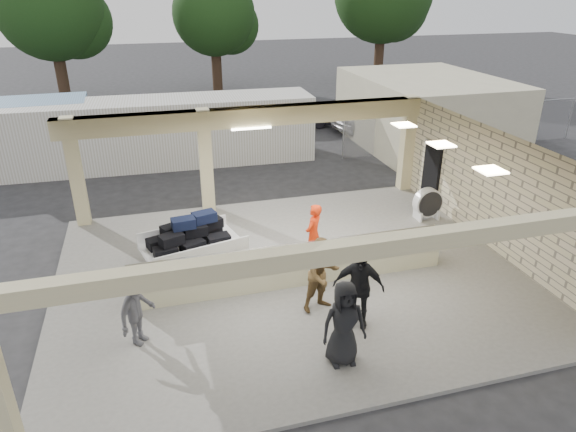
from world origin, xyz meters
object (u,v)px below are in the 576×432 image
object	(u,v)px
baggage_counter	(295,265)
passenger_c	(137,309)
passenger_d	(344,323)
container_white	(163,132)
car_white_a	(383,116)
car_dark	(294,114)
passenger_b	(358,287)
baggage_handler	(313,235)
drum_fan	(428,203)
car_white_b	(460,111)
passenger_a	(322,274)
luggage_cart	(191,241)

from	to	relation	value
baggage_counter	passenger_c	world-z (taller)	passenger_c
passenger_d	container_white	size ratio (longest dim) A/B	0.15
car_white_a	car_dark	xyz separation A→B (m)	(-4.33, 1.84, -0.03)
passenger_b	car_dark	world-z (taller)	passenger_b
baggage_handler	passenger_d	size ratio (longest dim) A/B	0.95
drum_fan	car_white_b	distance (m)	13.60
passenger_a	car_dark	xyz separation A→B (m)	(4.12, 16.53, -0.30)
car_white_a	car_dark	size ratio (longest dim) A/B	1.21
car_white_b	car_dark	size ratio (longest dim) A/B	1.03
luggage_cart	car_white_a	world-z (taller)	luggage_cart
passenger_b	passenger_c	xyz separation A→B (m)	(-4.71, 0.63, -0.12)
drum_fan	car_white_b	bearing A→B (deg)	51.02
luggage_cart	drum_fan	distance (m)	7.76
baggage_counter	passenger_c	distance (m)	4.13
luggage_cart	container_white	world-z (taller)	container_white
passenger_b	car_white_a	distance (m)	17.36
passenger_a	drum_fan	bearing A→B (deg)	22.84
passenger_c	passenger_d	xyz separation A→B (m)	(3.94, -1.73, 0.08)
baggage_handler	passenger_b	world-z (taller)	passenger_b
passenger_b	car_white_b	world-z (taller)	passenger_b
passenger_a	baggage_counter	bearing A→B (deg)	87.36
baggage_counter	passenger_b	xyz separation A→B (m)	(0.85, -2.07, 0.48)
drum_fan	baggage_handler	distance (m)	4.84
car_white_b	car_dark	distance (m)	9.17
baggage_handler	passenger_a	size ratio (longest dim) A/B	0.95
passenger_b	passenger_d	bearing A→B (deg)	-99.81
baggage_handler	luggage_cart	bearing A→B (deg)	-58.20
drum_fan	passenger_c	xyz separation A→B (m)	(-9.10, -4.03, 0.28)
passenger_b	container_white	distance (m)	13.55
passenger_a	container_white	distance (m)	12.65
baggage_counter	passenger_a	distance (m)	1.39
luggage_cart	car_white_b	size ratio (longest dim) A/B	0.65
baggage_counter	container_white	xyz separation A→B (m)	(-2.60, 11.03, 0.79)
luggage_cart	passenger_a	bearing A→B (deg)	-59.37
car_white_a	car_white_b	size ratio (longest dim) A/B	1.18
car_white_a	car_dark	distance (m)	4.70
baggage_counter	car_dark	bearing A→B (deg)	73.89
passenger_c	car_white_b	size ratio (longest dim) A/B	0.38
baggage_handler	passenger_b	size ratio (longest dim) A/B	0.91
passenger_b	passenger_a	bearing A→B (deg)	151.05
luggage_cart	container_white	bearing A→B (deg)	77.06
luggage_cart	passenger_d	bearing A→B (deg)	-75.43
baggage_counter	drum_fan	bearing A→B (deg)	26.27
passenger_a	car_dark	size ratio (longest dim) A/B	0.43
container_white	drum_fan	bearing A→B (deg)	-45.22
baggage_counter	passenger_b	world-z (taller)	passenger_b
car_white_b	container_white	distance (m)	16.20
container_white	car_dark	bearing A→B (deg)	32.90
baggage_counter	passenger_c	size ratio (longest dim) A/B	4.89
passenger_a	baggage_handler	bearing A→B (deg)	62.06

